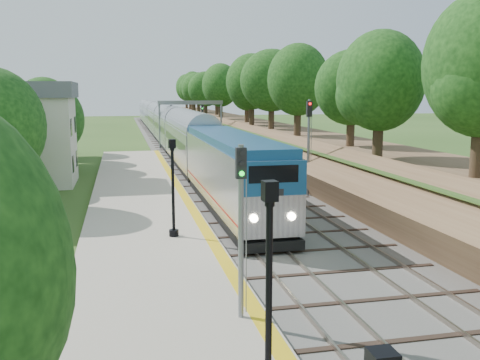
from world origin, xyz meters
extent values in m
plane|color=#2D4C19|center=(0.00, 0.00, 0.00)|extent=(320.00, 320.00, 0.00)
cube|color=#4C4944|center=(2.00, 60.00, 0.06)|extent=(9.50, 170.00, 0.12)
cube|color=gray|center=(-0.72, 60.00, 0.20)|extent=(0.08, 170.00, 0.16)
cube|color=gray|center=(0.72, 60.00, 0.20)|extent=(0.08, 170.00, 0.16)
cube|color=gray|center=(3.28, 60.00, 0.20)|extent=(0.08, 170.00, 0.16)
cube|color=gray|center=(4.72, 60.00, 0.20)|extent=(0.08, 170.00, 0.16)
cube|color=#AAA189|center=(-5.20, 16.00, 0.19)|extent=(6.40, 68.00, 0.38)
cube|color=gold|center=(-2.35, 16.00, 0.39)|extent=(0.55, 68.00, 0.01)
cube|color=brown|center=(11.50, 60.00, 1.50)|extent=(9.00, 170.00, 3.00)
cube|color=brown|center=(7.60, 60.00, 1.30)|extent=(4.47, 170.00, 4.54)
cylinder|color=#332316|center=(10.00, 10.00, 4.31)|extent=(0.60, 0.60, 2.62)
sphere|color=black|center=(10.00, 10.00, 7.88)|extent=(5.70, 5.70, 5.70)
cylinder|color=#332316|center=(10.00, 60.00, 4.31)|extent=(0.60, 0.60, 2.62)
sphere|color=black|center=(10.00, 60.00, 7.88)|extent=(5.70, 5.70, 5.70)
cylinder|color=#332316|center=(10.00, 110.00, 4.31)|extent=(0.60, 0.60, 2.62)
sphere|color=black|center=(10.00, 110.00, 7.88)|extent=(5.70, 5.70, 5.70)
cube|color=silver|center=(-14.00, 30.00, 3.40)|extent=(8.00, 6.00, 6.80)
cube|color=#595C61|center=(-14.00, 30.00, 7.40)|extent=(8.60, 6.60, 1.20)
cube|color=black|center=(-9.99, 28.20, 1.80)|extent=(0.05, 1.10, 1.30)
cube|color=black|center=(-9.99, 31.80, 1.80)|extent=(0.05, 1.10, 1.30)
cube|color=black|center=(-9.99, 28.20, 4.60)|extent=(0.05, 1.10, 1.30)
cube|color=black|center=(-9.99, 31.80, 4.60)|extent=(0.05, 1.10, 1.30)
cylinder|color=slate|center=(-1.50, 55.00, 3.10)|extent=(0.24, 0.24, 6.20)
cylinder|color=slate|center=(6.50, 55.00, 3.10)|extent=(0.24, 0.24, 6.20)
cube|color=slate|center=(2.50, 55.00, 5.95)|extent=(8.40, 0.25, 0.50)
cube|color=black|center=(0.00, 54.85, 5.20)|extent=(0.30, 0.20, 0.90)
cube|color=black|center=(4.00, 54.85, 5.20)|extent=(0.30, 0.20, 0.90)
cylinder|color=#332316|center=(-12.00, 26.00, 1.22)|extent=(0.60, 0.60, 2.45)
sphere|color=black|center=(-12.00, 26.00, 4.55)|extent=(5.32, 5.32, 5.32)
cylinder|color=#332316|center=(-12.00, 42.00, 1.22)|extent=(0.60, 0.60, 2.45)
sphere|color=black|center=(-12.00, 42.00, 4.55)|extent=(5.32, 5.32, 5.32)
cube|color=black|center=(0.00, 16.74, 0.58)|extent=(2.77, 17.32, 0.60)
cube|color=#B7BAC1|center=(0.00, 16.74, 2.58)|extent=(3.01, 18.04, 3.41)
cube|color=navy|center=(0.00, 16.74, 4.51)|extent=(2.89, 17.32, 0.44)
cube|color=navy|center=(0.00, 7.69, 3.54)|extent=(2.98, 0.10, 1.50)
cube|color=black|center=(0.00, 7.65, 3.74)|extent=(2.20, 0.06, 0.75)
cube|color=#9F1A0F|center=(0.00, 16.74, 1.43)|extent=(3.03, 17.68, 0.10)
cube|color=#B7BAC1|center=(0.00, 36.38, 2.23)|extent=(3.01, 20.04, 3.91)
cube|color=#B7BAC1|center=(0.00, 57.02, 2.23)|extent=(3.01, 20.04, 3.91)
cube|color=#B7BAC1|center=(0.00, 77.66, 2.23)|extent=(3.01, 20.04, 3.91)
cube|color=#B7BAC1|center=(0.00, 98.30, 2.23)|extent=(3.01, 20.04, 3.91)
cube|color=#B7BAC1|center=(0.00, 118.94, 2.23)|extent=(3.01, 20.04, 3.91)
cylinder|color=black|center=(-3.20, -3.14, 2.70)|extent=(0.15, 0.15, 4.31)
cube|color=black|center=(-3.20, -3.14, 5.07)|extent=(0.33, 0.33, 0.44)
cube|color=silver|center=(-3.20, -3.14, 5.07)|extent=(0.23, 0.23, 0.33)
cylinder|color=black|center=(-4.00, 10.90, 0.54)|extent=(0.46, 0.46, 0.31)
cylinder|color=black|center=(-4.00, 10.90, 2.57)|extent=(0.15, 0.15, 4.07)
cube|color=black|center=(-4.00, 10.90, 4.82)|extent=(0.34, 0.34, 0.42)
cube|color=silver|center=(-4.00, 10.90, 4.82)|extent=(0.24, 0.24, 0.31)
cylinder|color=slate|center=(-2.90, 1.07, 3.03)|extent=(0.16, 0.16, 5.30)
cube|color=black|center=(-2.90, 1.07, 5.13)|extent=(0.31, 0.20, 0.91)
cylinder|color=#0CE526|center=(-2.90, 0.96, 5.13)|extent=(0.15, 0.05, 0.15)
cylinder|color=slate|center=(6.20, 20.56, 3.43)|extent=(0.19, 0.19, 6.62)
cube|color=black|center=(6.20, 20.56, 6.10)|extent=(0.36, 0.23, 1.07)
cylinder|color=#FF0C0C|center=(6.20, 20.42, 6.10)|extent=(0.17, 0.06, 0.17)
camera|label=1|loc=(-6.27, -14.03, 7.15)|focal=40.00mm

